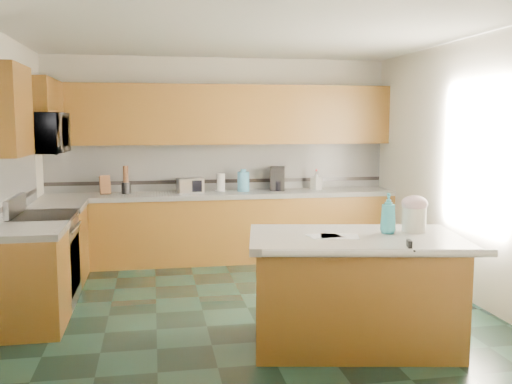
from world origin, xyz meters
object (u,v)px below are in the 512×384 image
object	(u,v)px
knife_block	(105,185)
coffee_maker	(277,178)
treat_jar	(414,220)
soap_bottle_island	(388,213)
island_top	(355,239)
toaster_oven	(190,185)
island_base	(354,294)

from	to	relation	value
knife_block	coffee_maker	size ratio (longest dim) A/B	0.73
treat_jar	soap_bottle_island	world-z (taller)	soap_bottle_island
island_top	toaster_oven	xyz separation A→B (m)	(-1.14, 3.12, 0.12)
island_top	soap_bottle_island	distance (m)	0.36
island_base	island_top	distance (m)	0.46
soap_bottle_island	island_base	bearing A→B (deg)	-157.79
soap_bottle_island	toaster_oven	bearing A→B (deg)	129.71
knife_block	treat_jar	bearing A→B (deg)	-58.96
knife_block	toaster_oven	bearing A→B (deg)	-11.17
toaster_oven	soap_bottle_island	bearing A→B (deg)	-73.92
coffee_maker	island_base	bearing A→B (deg)	-79.14
knife_block	soap_bottle_island	bearing A→B (deg)	-61.77
soap_bottle_island	knife_block	xyz separation A→B (m)	(-2.53, 3.08, -0.05)
island_top	treat_jar	world-z (taller)	treat_jar
toaster_oven	coffee_maker	xyz separation A→B (m)	(1.18, 0.03, 0.07)
soap_bottle_island	toaster_oven	xyz separation A→B (m)	(-1.44, 3.08, -0.07)
soap_bottle_island	island_top	bearing A→B (deg)	-157.79
treat_jar	toaster_oven	distance (m)	3.49
soap_bottle_island	toaster_oven	distance (m)	3.40
island_top	coffee_maker	xyz separation A→B (m)	(0.04, 3.15, 0.19)
treat_jar	coffee_maker	bearing A→B (deg)	123.48
island_top	knife_block	bearing A→B (deg)	136.02
island_base	treat_jar	xyz separation A→B (m)	(0.54, 0.06, 0.59)
island_base	soap_bottle_island	size ratio (longest dim) A/B	4.80
island_base	coffee_maker	world-z (taller)	coffee_maker
island_top	coffee_maker	world-z (taller)	coffee_maker
soap_bottle_island	coffee_maker	world-z (taller)	soap_bottle_island
treat_jar	soap_bottle_island	bearing A→B (deg)	-150.20
island_base	knife_block	size ratio (longest dim) A/B	6.84
island_top	treat_jar	distance (m)	0.56
island_top	knife_block	world-z (taller)	knife_block
island_base	knife_block	bearing A→B (deg)	136.02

